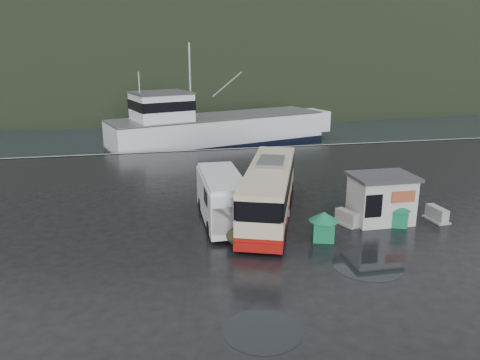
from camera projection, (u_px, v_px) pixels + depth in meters
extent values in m
plane|color=black|center=(269.00, 229.00, 24.77)|extent=(160.00, 160.00, 0.00)
cube|color=black|center=(166.00, 81.00, 128.35)|extent=(300.00, 180.00, 0.02)
cube|color=#999993|center=(214.00, 150.00, 43.60)|extent=(160.00, 0.60, 1.50)
ellipsoid|color=black|center=(171.00, 63.00, 262.09)|extent=(780.00, 540.00, 570.00)
cylinder|color=black|center=(368.00, 266.00, 20.64)|extent=(3.11, 3.11, 0.01)
cylinder|color=black|center=(262.00, 331.00, 15.92)|extent=(2.75, 2.75, 0.01)
cylinder|color=black|center=(348.00, 209.00, 27.81)|extent=(3.04, 3.04, 0.01)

